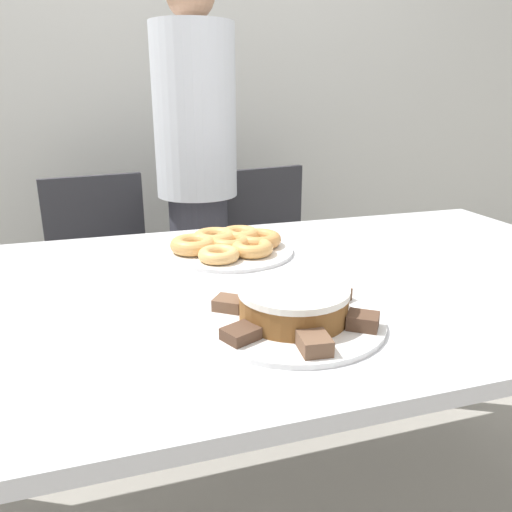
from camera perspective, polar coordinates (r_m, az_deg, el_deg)
The scene contains 21 objects.
wall_back at distance 2.61m, azimuth -10.20°, elevation 20.68°, with size 8.00×0.05×2.60m.
table at distance 1.15m, azimuth 1.99°, elevation -6.52°, with size 1.79×0.98×0.77m.
person_standing at distance 1.98m, azimuth -6.74°, elevation 8.42°, with size 0.31×0.31×1.59m.
office_chair_left at distance 2.08m, azimuth -16.53°, elevation -4.42°, with size 0.51×0.51×0.86m.
office_chair_right at distance 2.20m, azimuth 2.68°, elevation -2.44°, with size 0.53×0.53×0.86m.
plate_cake at distance 0.92m, azimuth 4.26°, elevation -7.35°, with size 0.33×0.33×0.01m.
plate_donuts at distance 1.32m, azimuth -2.96°, elevation 0.59°, with size 0.33×0.33×0.01m.
frosted_cake at distance 0.91m, azimuth 4.31°, elevation -5.33°, with size 0.20×0.20×0.06m.
lamington_0 at distance 1.03m, azimuth 2.41°, elevation -3.66°, with size 0.05×0.05×0.02m.
lamington_1 at distance 0.95m, azimuth -3.06°, elevation -5.44°, with size 0.07×0.07×0.02m.
lamington_2 at distance 0.84m, azimuth -1.78°, elevation -8.86°, with size 0.07×0.07×0.02m.
lamington_3 at distance 0.81m, azimuth 6.70°, elevation -9.89°, with size 0.05×0.06×0.03m.
lamington_4 at distance 0.90m, azimuth 12.12°, elevation -7.26°, with size 0.07×0.07×0.03m.
lamington_5 at distance 1.00m, azimuth 9.32°, elevation -4.34°, with size 0.06×0.05×0.02m.
donut_0 at distance 1.31m, azimuth -2.98°, elevation 1.54°, with size 0.11×0.11×0.04m.
donut_1 at distance 1.34m, azimuth 0.25°, elevation 1.93°, with size 0.12×0.12×0.04m.
donut_2 at distance 1.38m, azimuth -1.76°, elevation 2.42°, with size 0.11×0.11×0.04m.
donut_3 at distance 1.35m, azimuth -4.74°, elevation 2.07°, with size 0.12×0.12×0.04m.
donut_4 at distance 1.30m, azimuth -7.18°, elevation 1.29°, with size 0.12×0.12×0.04m.
donut_5 at distance 1.22m, azimuth -4.28°, elevation 0.16°, with size 0.10×0.10×0.03m.
donut_6 at distance 1.27m, azimuth -0.46°, elevation 0.94°, with size 0.11×0.11×0.03m.
Camera 1 is at (-0.35, -0.99, 1.17)m, focal length 35.00 mm.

